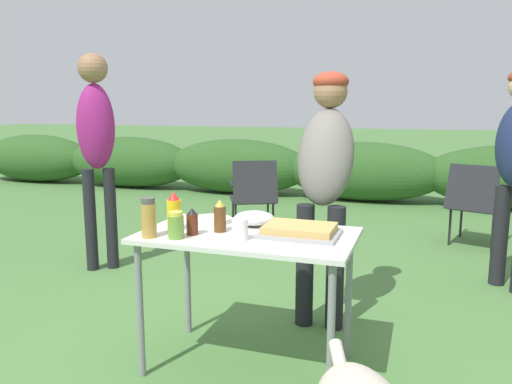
{
  "coord_description": "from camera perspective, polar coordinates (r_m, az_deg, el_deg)",
  "views": [
    {
      "loc": [
        0.84,
        -2.36,
        1.39
      ],
      "look_at": [
        -0.08,
        0.37,
        0.89
      ],
      "focal_mm": 35.0,
      "sensor_mm": 36.0,
      "label": 1
    }
  ],
  "objects": [
    {
      "name": "mustard_bottle",
      "position": [
        2.67,
        -9.35,
        -2.23
      ],
      "size": [
        0.08,
        0.08,
        0.21
      ],
      "color": "yellow",
      "rests_on": "folding_table"
    },
    {
      "name": "camp_chair_near_hedge",
      "position": [
        5.33,
        -0.29,
        -0.16
      ],
      "size": [
        0.67,
        0.73,
        0.83
      ],
      "rotation": [
        0.0,
        0.0,
        0.44
      ],
      "color": "#232328",
      "rests_on": "ground"
    },
    {
      "name": "plate_stack",
      "position": [
        2.84,
        -5.13,
        -3.18
      ],
      "size": [
        0.22,
        0.22,
        0.03
      ],
      "primitive_type": "cylinder",
      "color": "white",
      "rests_on": "folding_table"
    },
    {
      "name": "shrub_hedge",
      "position": [
        7.56,
        12.19,
        2.32
      ],
      "size": [
        14.4,
        0.9,
        0.87
      ],
      "color": "#2D5623",
      "rests_on": "ground"
    },
    {
      "name": "folding_table",
      "position": [
        2.6,
        -0.93,
        -6.35
      ],
      "size": [
        1.1,
        0.64,
        0.74
      ],
      "color": "silver",
      "rests_on": "ground"
    },
    {
      "name": "relish_jar",
      "position": [
        2.5,
        -9.14,
        -3.78
      ],
      "size": [
        0.08,
        0.08,
        0.14
      ],
      "color": "olive",
      "rests_on": "folding_table"
    },
    {
      "name": "standing_person_with_beanie",
      "position": [
        3.17,
        7.94,
        2.83
      ],
      "size": [
        0.36,
        0.48,
        1.6
      ],
      "rotation": [
        0.0,
        0.0,
        0.01
      ],
      "color": "black",
      "rests_on": "ground"
    },
    {
      "name": "food_tray",
      "position": [
        2.54,
        5.02,
        -4.41
      ],
      "size": [
        0.39,
        0.29,
        0.06
      ],
      "color": "#9E9EA3",
      "rests_on": "folding_table"
    },
    {
      "name": "camp_chair_green_behind_table",
      "position": [
        5.39,
        23.77,
        -0.89
      ],
      "size": [
        0.63,
        0.71,
        0.83
      ],
      "rotation": [
        0.0,
        0.0,
        -0.32
      ],
      "color": "#232328",
      "rests_on": "ground"
    },
    {
      "name": "spice_jar",
      "position": [
        2.54,
        -12.17,
        -2.94
      ],
      "size": [
        0.08,
        0.08,
        0.2
      ],
      "color": "#B2893D",
      "rests_on": "folding_table"
    },
    {
      "name": "mixing_bowl",
      "position": [
        2.76,
        -0.22,
        -3.0
      ],
      "size": [
        0.22,
        0.22,
        0.08
      ],
      "primitive_type": "ellipsoid",
      "color": "silver",
      "rests_on": "folding_table"
    },
    {
      "name": "standing_person_in_dark_puffer",
      "position": [
        4.36,
        -17.78,
        6.02
      ],
      "size": [
        0.38,
        0.36,
        1.81
      ],
      "rotation": [
        0.0,
        0.0,
        0.66
      ],
      "color": "black",
      "rests_on": "ground"
    },
    {
      "name": "bbq_sauce_bottle",
      "position": [
        2.56,
        -7.3,
        -3.42
      ],
      "size": [
        0.06,
        0.06,
        0.14
      ],
      "color": "#562314",
      "rests_on": "folding_table"
    },
    {
      "name": "paper_cup_stack",
      "position": [
        2.44,
        -1.86,
        -4.29
      ],
      "size": [
        0.08,
        0.08,
        0.11
      ],
      "primitive_type": "cylinder",
      "color": "white",
      "rests_on": "folding_table"
    },
    {
      "name": "ground_plane",
      "position": [
        2.86,
        -0.89,
        -19.22
      ],
      "size": [
        60.0,
        60.0,
        0.0
      ],
      "primitive_type": "plane",
      "color": "#4C7A3D"
    },
    {
      "name": "beer_bottle",
      "position": [
        2.6,
        -4.15,
        -2.78
      ],
      "size": [
        0.06,
        0.06,
        0.17
      ],
      "color": "brown",
      "rests_on": "folding_table"
    }
  ]
}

